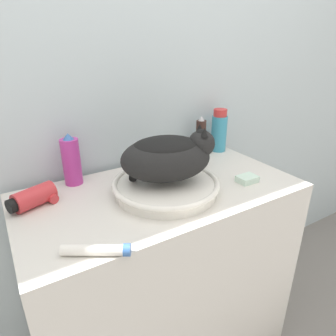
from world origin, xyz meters
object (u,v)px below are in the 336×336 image
object	(u,v)px
cat	(169,155)
spray_bottle_trigger	(71,161)
cream_tube	(97,250)
soap_bar	(247,179)
faucet	(199,153)
hair_dryer	(35,197)
hairspray_can_black	(201,137)
mouthwash_bottle	(219,131)

from	to	relation	value
cat	spray_bottle_trigger	bearing A→B (deg)	156.82
cream_tube	soap_bar	distance (m)	0.64
faucet	soap_bar	distance (m)	0.22
spray_bottle_trigger	hair_dryer	distance (m)	0.19
cat	soap_bar	xyz separation A→B (m)	(0.30, -0.09, -0.13)
cat	spray_bottle_trigger	size ratio (longest dim) A/B	1.79
cream_tube	soap_bar	size ratio (longest dim) A/B	2.22
hairspray_can_black	cat	bearing A→B (deg)	-142.86
cat	faucet	distance (m)	0.24
soap_bar	hairspray_can_black	bearing A→B (deg)	85.55
mouthwash_bottle	cream_tube	bearing A→B (deg)	-150.01
hair_dryer	faucet	bearing A→B (deg)	154.19
spray_bottle_trigger	cream_tube	xyz separation A→B (m)	(-0.06, -0.44, -0.08)
hairspray_can_black	soap_bar	world-z (taller)	hairspray_can_black
faucet	cat	bearing A→B (deg)	1.34
hairspray_can_black	hair_dryer	bearing A→B (deg)	-172.35
spray_bottle_trigger	cat	bearing A→B (deg)	-42.46
faucet	soap_bar	xyz separation A→B (m)	(0.09, -0.18, -0.06)
hairspray_can_black	hair_dryer	xyz separation A→B (m)	(-0.75, -0.10, -0.05)
spray_bottle_trigger	soap_bar	distance (m)	0.66
faucet	cream_tube	xyz separation A→B (m)	(-0.54, -0.29, -0.06)
cat	mouthwash_bottle	bearing A→B (deg)	48.86
cat	spray_bottle_trigger	xyz separation A→B (m)	(-0.27, 0.25, -0.05)
faucet	cream_tube	size ratio (longest dim) A/B	0.77
hairspray_can_black	cream_tube	size ratio (longest dim) A/B	1.11
hairspray_can_black	mouthwash_bottle	size ratio (longest dim) A/B	0.91
cat	cream_tube	size ratio (longest dim) A/B	2.12
faucet	hair_dryer	xyz separation A→B (m)	(-0.63, 0.05, -0.04)
hairspray_can_black	cream_tube	distance (m)	0.80
spray_bottle_trigger	cream_tube	world-z (taller)	spray_bottle_trigger
mouthwash_bottle	faucet	bearing A→B (deg)	-146.69
spray_bottle_trigger	faucet	bearing A→B (deg)	-17.53
mouthwash_bottle	hair_dryer	size ratio (longest dim) A/B	1.27
cream_tube	spray_bottle_trigger	bearing A→B (deg)	81.95
faucet	hair_dryer	distance (m)	0.63
cream_tube	soap_bar	xyz separation A→B (m)	(0.63, 0.11, -0.00)
hair_dryer	soap_bar	bearing A→B (deg)	140.89
spray_bottle_trigger	hairspray_can_black	size ratio (longest dim) A/B	1.06
cat	soap_bar	size ratio (longest dim) A/B	4.69
mouthwash_bottle	soap_bar	world-z (taller)	mouthwash_bottle
hair_dryer	cream_tube	bearing A→B (deg)	83.52
mouthwash_bottle	cream_tube	xyz separation A→B (m)	(-0.77, -0.44, -0.08)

